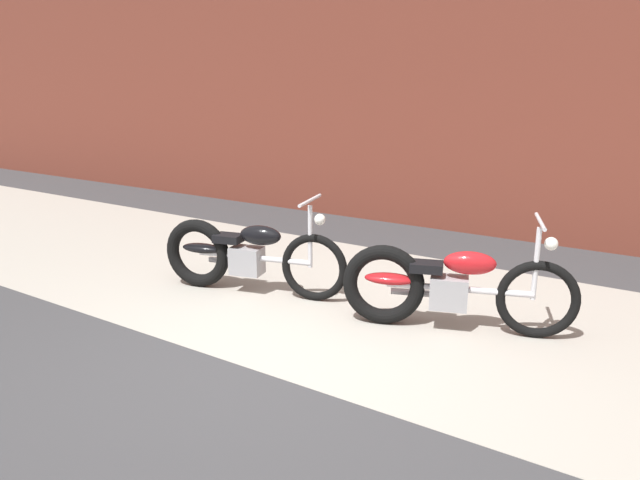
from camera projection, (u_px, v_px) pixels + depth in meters
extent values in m
plane|color=#38383A|center=(257.00, 371.00, 4.41)|extent=(80.00, 80.00, 0.00)
cube|color=#9E998E|center=(368.00, 301.00, 5.82)|extent=(36.00, 3.50, 0.01)
cube|color=brown|center=(494.00, 55.00, 7.98)|extent=(36.00, 0.50, 4.93)
torus|color=black|center=(314.00, 268.00, 5.77)|extent=(0.68, 0.25, 0.68)
torus|color=black|center=(198.00, 253.00, 6.17)|extent=(0.74, 0.31, 0.73)
cylinder|color=silver|center=(254.00, 258.00, 5.97)|extent=(1.21, 0.36, 0.06)
cube|color=#99999E|center=(247.00, 261.00, 6.00)|extent=(0.36, 0.29, 0.28)
ellipsoid|color=black|center=(260.00, 235.00, 5.88)|extent=(0.47, 0.29, 0.20)
ellipsoid|color=black|center=(202.00, 248.00, 6.14)|extent=(0.47, 0.28, 0.10)
cube|color=black|center=(229.00, 238.00, 6.01)|extent=(0.32, 0.26, 0.08)
cylinder|color=silver|center=(310.00, 237.00, 5.71)|extent=(0.05, 0.05, 0.62)
cylinder|color=silver|center=(310.00, 200.00, 5.61)|extent=(0.17, 0.57, 0.03)
sphere|color=white|center=(320.00, 219.00, 5.63)|extent=(0.11, 0.11, 0.11)
cylinder|color=silver|center=(233.00, 262.00, 6.23)|extent=(0.55, 0.19, 0.06)
torus|color=black|center=(538.00, 300.00, 4.91)|extent=(0.67, 0.30, 0.68)
torus|color=black|center=(383.00, 285.00, 5.20)|extent=(0.73, 0.37, 0.73)
cylinder|color=silver|center=(458.00, 289.00, 5.05)|extent=(1.18, 0.47, 0.06)
cube|color=#99999E|center=(449.00, 293.00, 5.08)|extent=(0.38, 0.31, 0.28)
ellipsoid|color=red|center=(470.00, 263.00, 4.97)|extent=(0.48, 0.33, 0.20)
ellipsoid|color=red|center=(389.00, 279.00, 5.18)|extent=(0.47, 0.32, 0.10)
cube|color=black|center=(427.00, 267.00, 5.07)|extent=(0.33, 0.28, 0.08)
cylinder|color=silver|center=(536.00, 264.00, 4.84)|extent=(0.06, 0.06, 0.62)
cylinder|color=silver|center=(540.00, 222.00, 4.75)|extent=(0.22, 0.56, 0.03)
sphere|color=white|center=(551.00, 244.00, 4.77)|extent=(0.11, 0.11, 0.11)
cylinder|color=silver|center=(422.00, 293.00, 5.30)|extent=(0.54, 0.24, 0.06)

